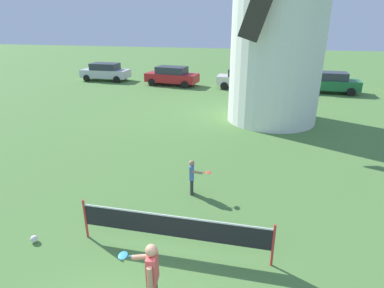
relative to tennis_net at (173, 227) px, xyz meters
The scene contains 8 objects.
tennis_net is the anchor object (origin of this frame).
player_near 1.75m from the tennis_net, 87.44° to the right, with size 0.85×0.50×1.51m.
player_far 2.78m from the tennis_net, 93.28° to the left, with size 0.75×0.39×1.18m.
stray_ball 3.62m from the tennis_net, behind, with size 0.19×0.19×0.19m, color silver.
parked_car_silver 24.44m from the tennis_net, 120.56° to the left, with size 4.29×1.89×1.56m.
parked_car_red 21.11m from the tennis_net, 106.29° to the left, with size 4.58×2.32×1.56m.
parked_car_cream 20.25m from the tennis_net, 89.86° to the left, with size 4.11×1.90×1.56m.
parked_car_green 21.12m from the tennis_net, 71.94° to the left, with size 4.40×2.00×1.56m.
Camera 1 is at (1.82, -3.71, 5.31)m, focal length 30.29 mm.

